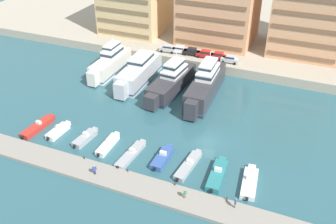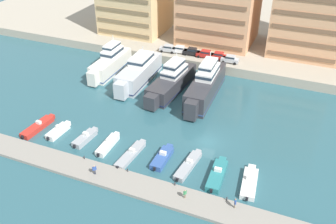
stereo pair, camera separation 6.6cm
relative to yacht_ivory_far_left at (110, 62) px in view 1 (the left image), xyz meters
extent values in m
plane|color=#2D5B66|center=(29.46, -17.38, -2.48)|extent=(400.00, 400.00, 0.00)
cube|color=#ADA38E|center=(29.46, 43.76, -1.39)|extent=(180.00, 70.00, 2.19)
cube|color=gray|center=(29.46, -32.25, -2.23)|extent=(120.00, 4.52, 0.51)
cube|color=silver|center=(0.00, 0.11, -0.62)|extent=(3.80, 13.80, 3.72)
cube|color=silver|center=(0.01, -7.63, -0.53)|extent=(2.08, 1.89, 3.16)
cube|color=#334C7F|center=(0.00, 0.11, -1.83)|extent=(3.83, 13.94, 0.24)
cube|color=white|center=(0.00, 1.15, 2.12)|extent=(2.95, 5.80, 1.77)
cube|color=#233342|center=(0.00, 1.15, 2.30)|extent=(2.99, 5.86, 0.64)
cube|color=white|center=(0.00, 1.15, 3.60)|extent=(2.30, 4.52, 1.19)
cube|color=#233342|center=(0.00, 1.15, 3.72)|extent=(2.33, 4.57, 0.43)
cylinder|color=silver|center=(0.00, 2.02, 5.09)|extent=(0.16, 0.16, 1.80)
cube|color=silver|center=(-0.01, 7.46, -1.46)|extent=(3.21, 0.91, 0.20)
cube|color=silver|center=(8.23, -1.44, -0.45)|extent=(4.74, 15.61, 4.06)
cube|color=silver|center=(8.38, -10.21, -0.35)|extent=(2.50, 2.28, 3.45)
cube|color=#192347|center=(8.23, -1.44, -1.77)|extent=(4.79, 15.76, 0.24)
cube|color=white|center=(8.21, -0.28, 2.40)|extent=(3.60, 6.58, 1.65)
cube|color=#233342|center=(8.21, -0.28, 2.56)|extent=(3.65, 6.65, 0.59)
cylinder|color=silver|center=(8.19, 0.70, 4.12)|extent=(0.16, 0.16, 1.80)
cube|color=silver|center=(8.09, 6.77, -1.37)|extent=(3.82, 0.97, 0.20)
cube|color=#333338|center=(16.55, -2.58, -0.78)|extent=(5.73, 16.14, 3.39)
cube|color=#333338|center=(15.83, -11.47, -0.70)|extent=(2.63, 2.43, 2.88)
cube|color=#192347|center=(16.55, -2.58, -1.89)|extent=(5.79, 16.30, 0.24)
cube|color=white|center=(16.64, -1.39, 1.62)|extent=(4.01, 6.91, 1.41)
cube|color=#233342|center=(16.64, -1.39, 1.76)|extent=(4.06, 6.98, 0.51)
cube|color=white|center=(16.64, -1.39, 3.06)|extent=(3.13, 5.39, 1.47)
cube|color=#233342|center=(16.64, -1.39, 3.20)|extent=(3.17, 5.44, 0.53)
cylinder|color=silver|center=(16.72, -0.40, 4.69)|extent=(0.16, 0.16, 1.80)
cube|color=#333338|center=(17.22, 5.77, -1.55)|extent=(3.86, 1.20, 0.20)
cube|color=#333338|center=(24.05, -2.38, -0.33)|extent=(4.77, 17.54, 4.30)
cube|color=#333338|center=(24.33, -12.04, -0.22)|extent=(2.41, 2.21, 3.65)
cube|color=#334C7F|center=(24.05, -2.38, -1.73)|extent=(4.82, 17.71, 0.24)
cube|color=white|center=(24.02, -1.07, 2.66)|extent=(3.54, 7.41, 1.68)
cube|color=#233342|center=(24.02, -1.07, 2.82)|extent=(3.59, 7.48, 0.60)
cube|color=white|center=(24.02, -1.07, 4.18)|extent=(2.76, 5.78, 1.37)
cube|color=#233342|center=(24.02, -1.07, 4.32)|extent=(2.80, 5.84, 0.49)
cylinder|color=silver|center=(23.98, 0.03, 5.76)|extent=(0.16, 0.16, 1.80)
cube|color=#333338|center=(23.79, 6.78, -1.30)|extent=(3.66, 1.00, 0.20)
cube|color=red|center=(-0.64, -25.85, -1.99)|extent=(2.26, 7.09, 0.98)
cube|color=red|center=(-0.39, -22.00, -1.99)|extent=(1.04, 0.87, 0.84)
cube|color=silver|center=(-0.61, -25.32, -1.23)|extent=(1.03, 0.66, 0.53)
cube|color=#283847|center=(-0.59, -25.04, -1.16)|extent=(0.90, 0.14, 0.32)
cube|color=black|center=(-0.89, -29.51, -1.84)|extent=(0.38, 0.30, 0.60)
cube|color=white|center=(3.70, -25.57, -1.97)|extent=(1.97, 4.92, 1.03)
cube|color=white|center=(3.86, -22.82, -1.97)|extent=(0.98, 0.82, 0.87)
cube|color=silver|center=(3.72, -25.21, -1.16)|extent=(0.97, 0.65, 0.59)
cube|color=#283847|center=(3.74, -24.93, -1.07)|extent=(0.85, 0.13, 0.36)
cube|color=black|center=(3.55, -28.16, -1.82)|extent=(0.38, 0.30, 0.60)
cube|color=#9EA3A8|center=(9.33, -25.48, -1.98)|extent=(2.12, 5.27, 0.99)
cube|color=#9EA3A8|center=(9.58, -22.58, -1.98)|extent=(0.99, 0.84, 0.85)
cube|color=silver|center=(9.36, -25.10, -1.20)|extent=(0.98, 0.68, 0.57)
cube|color=#283847|center=(9.39, -24.82, -1.11)|extent=(0.85, 0.15, 0.34)
cube|color=black|center=(9.10, -28.22, -1.83)|extent=(0.38, 0.31, 0.60)
cube|color=white|center=(14.03, -25.58, -1.96)|extent=(1.58, 5.89, 1.04)
cube|color=white|center=(13.99, -22.34, -1.96)|extent=(0.84, 0.69, 0.88)
cube|color=silver|center=(14.02, -25.14, -1.21)|extent=(0.84, 0.61, 0.46)
cube|color=#283847|center=(14.02, -24.86, -1.14)|extent=(0.75, 0.09, 0.28)
cube|color=black|center=(14.07, -28.69, -1.81)|extent=(0.36, 0.28, 0.60)
cube|color=#9EA3A8|center=(18.75, -26.28, -2.13)|extent=(2.30, 7.41, 0.71)
cube|color=#9EA3A8|center=(19.06, -22.29, -2.13)|extent=(1.01, 0.85, 0.60)
cube|color=silver|center=(18.80, -25.73, -1.50)|extent=(1.00, 0.67, 0.54)
cube|color=#283847|center=(18.82, -25.45, -1.42)|extent=(0.87, 0.15, 0.32)
cube|color=black|center=(18.46, -30.09, -1.98)|extent=(0.38, 0.31, 0.60)
cube|color=#33569E|center=(24.02, -25.22, -2.00)|extent=(1.92, 5.63, 0.97)
cube|color=#33569E|center=(24.02, -22.03, -2.00)|extent=(1.06, 0.86, 0.82)
cube|color=silver|center=(24.02, -24.80, -1.22)|extent=(1.06, 0.60, 0.59)
cube|color=#283847|center=(24.02, -24.52, -1.13)|extent=(0.96, 0.08, 0.36)
cube|color=black|center=(24.02, -28.22, -1.85)|extent=(0.36, 0.28, 0.60)
cube|color=#9EA3A8|center=(28.55, -25.28, -2.07)|extent=(2.37, 7.38, 0.83)
cube|color=#9EA3A8|center=(28.95, -21.34, -2.07)|extent=(0.98, 0.83, 0.70)
cube|color=silver|center=(28.61, -24.74, -1.43)|extent=(0.97, 0.69, 0.44)
cube|color=#283847|center=(28.64, -24.46, -1.37)|extent=(0.83, 0.16, 0.27)
cube|color=black|center=(28.17, -29.07, -1.92)|extent=(0.39, 0.31, 0.60)
cube|color=teal|center=(33.48, -25.80, -1.98)|extent=(2.43, 7.05, 1.01)
cube|color=teal|center=(33.27, -21.92, -1.98)|extent=(1.18, 0.99, 0.86)
cube|color=silver|center=(33.46, -25.28, -1.19)|extent=(1.16, 0.66, 0.57)
cube|color=#283847|center=(33.44, -25.00, -1.10)|extent=(1.03, 0.14, 0.34)
cube|color=black|center=(33.68, -29.45, -1.83)|extent=(0.37, 0.30, 0.60)
cube|color=white|center=(38.46, -25.51, -2.07)|extent=(2.82, 6.72, 0.82)
cube|color=white|center=(38.07, -21.84, -2.07)|extent=(1.27, 1.08, 0.70)
cube|color=silver|center=(38.41, -25.02, -1.37)|extent=(1.23, 0.72, 0.58)
cube|color=#283847|center=(38.38, -24.74, -1.28)|extent=(1.07, 0.19, 0.35)
cube|color=black|center=(38.82, -28.93, -1.92)|extent=(0.39, 0.32, 0.60)
cube|color=#B7BCC1|center=(9.77, 11.46, 0.43)|extent=(4.21, 1.99, 0.80)
cube|color=#B7BCC1|center=(9.92, 11.47, 1.17)|extent=(2.21, 1.71, 0.68)
cube|color=#1E2833|center=(9.92, 11.47, 1.17)|extent=(2.17, 1.72, 0.37)
cylinder|color=black|center=(8.48, 10.51, 0.03)|extent=(0.65, 0.27, 0.64)
cylinder|color=black|center=(8.36, 12.21, 0.03)|extent=(0.65, 0.27, 0.64)
cylinder|color=black|center=(11.17, 10.71, 0.03)|extent=(0.65, 0.27, 0.64)
cylinder|color=black|center=(11.05, 12.40, 0.03)|extent=(0.65, 0.27, 0.64)
cube|color=white|center=(12.62, 11.93, 0.43)|extent=(4.20, 1.95, 0.80)
cube|color=white|center=(12.77, 11.94, 1.17)|extent=(2.19, 1.69, 0.68)
cube|color=#1E2833|center=(12.77, 11.94, 1.17)|extent=(2.15, 1.70, 0.37)
cylinder|color=black|center=(11.32, 10.99, 0.03)|extent=(0.65, 0.26, 0.64)
cylinder|color=black|center=(11.22, 12.69, 0.03)|extent=(0.65, 0.26, 0.64)
cylinder|color=black|center=(14.02, 11.16, 0.03)|extent=(0.65, 0.26, 0.64)
cylinder|color=black|center=(13.91, 12.86, 0.03)|extent=(0.65, 0.26, 0.64)
cube|color=black|center=(15.82, 11.95, 0.43)|extent=(4.19, 1.92, 0.80)
cube|color=black|center=(15.97, 11.96, 1.17)|extent=(2.18, 1.67, 0.68)
cube|color=#1E2833|center=(15.97, 11.96, 1.17)|extent=(2.14, 1.69, 0.37)
cylinder|color=black|center=(14.52, 11.03, 0.03)|extent=(0.65, 0.25, 0.64)
cylinder|color=black|center=(14.42, 12.73, 0.03)|extent=(0.65, 0.25, 0.64)
cylinder|color=black|center=(17.21, 11.18, 0.03)|extent=(0.65, 0.25, 0.64)
cylinder|color=black|center=(17.12, 12.88, 0.03)|extent=(0.65, 0.25, 0.64)
cube|color=red|center=(19.29, 11.83, 0.43)|extent=(4.14, 1.80, 0.80)
cube|color=red|center=(19.44, 11.84, 1.17)|extent=(2.14, 1.61, 0.68)
cube|color=#1E2833|center=(19.44, 11.84, 1.17)|extent=(2.10, 1.63, 0.37)
cylinder|color=black|center=(17.96, 10.95, 0.03)|extent=(0.65, 0.24, 0.64)
cylinder|color=black|center=(17.92, 12.65, 0.03)|extent=(0.65, 0.24, 0.64)
cylinder|color=black|center=(20.66, 11.01, 0.03)|extent=(0.65, 0.24, 0.64)
cylinder|color=black|center=(20.62, 12.71, 0.03)|extent=(0.65, 0.24, 0.64)
cube|color=red|center=(22.58, 12.01, 0.43)|extent=(4.20, 1.97, 0.80)
cube|color=red|center=(22.73, 12.02, 1.17)|extent=(2.20, 1.70, 0.68)
cube|color=#1E2833|center=(22.73, 12.02, 1.17)|extent=(2.16, 1.71, 0.37)
cylinder|color=black|center=(21.29, 11.07, 0.03)|extent=(0.65, 0.26, 0.64)
cylinder|color=black|center=(21.17, 12.76, 0.03)|extent=(0.65, 0.26, 0.64)
cylinder|color=black|center=(23.98, 11.25, 0.03)|extent=(0.65, 0.26, 0.64)
cylinder|color=black|center=(23.87, 12.94, 0.03)|extent=(0.65, 0.26, 0.64)
cube|color=#B7BCC1|center=(25.61, 11.24, 0.43)|extent=(4.16, 1.85, 0.80)
cube|color=#B7BCC1|center=(25.76, 11.24, 1.17)|extent=(2.16, 1.64, 0.68)
cube|color=#1E2833|center=(25.76, 11.24, 1.17)|extent=(2.12, 1.65, 0.37)
cylinder|color=black|center=(24.30, 10.34, 0.03)|extent=(0.65, 0.24, 0.64)
cylinder|color=black|center=(24.23, 12.04, 0.03)|extent=(0.65, 0.24, 0.64)
cylinder|color=black|center=(26.99, 10.44, 0.03)|extent=(0.65, 0.24, 0.64)
cylinder|color=black|center=(26.93, 12.14, 0.03)|extent=(0.65, 0.24, 0.64)
cube|color=#7B6748|center=(-4.52, 14.93, 1.23)|extent=(15.22, 0.24, 0.90)
cube|color=#7B6748|center=(-4.52, 14.93, 4.28)|extent=(15.22, 0.24, 0.90)
cube|color=#7B6748|center=(-4.52, 14.93, 7.33)|extent=(15.22, 0.24, 0.90)
cube|color=tan|center=(18.81, 24.19, 7.98)|extent=(18.67, 16.34, 16.54)
cube|color=brown|center=(18.81, 15.92, 1.36)|extent=(17.18, 0.24, 0.90)
cube|color=brown|center=(18.81, 15.92, 4.67)|extent=(17.18, 0.24, 0.90)
cube|color=brown|center=(18.81, 15.92, 7.98)|extent=(17.18, 0.24, 0.90)
cube|color=brown|center=(18.81, 15.92, 11.28)|extent=(17.18, 0.24, 0.90)
cube|color=brown|center=(40.83, 17.19, 1.36)|extent=(15.13, 0.24, 0.90)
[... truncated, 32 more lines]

